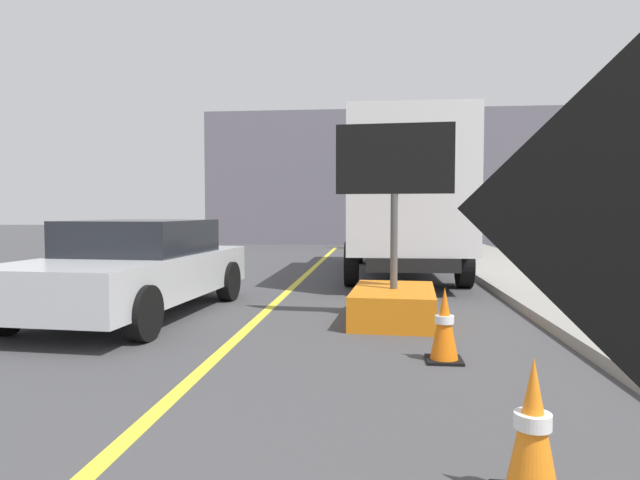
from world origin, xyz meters
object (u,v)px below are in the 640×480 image
box_truck (402,197)px  highway_guide_sign (441,161)px  pickup_car (135,267)px  traffic_cone_mid_lane (444,325)px  arrow_board_trailer (394,286)px  traffic_cone_near_sign (533,432)px

box_truck → highway_guide_sign: highway_guide_sign is taller
pickup_car → traffic_cone_mid_lane: size_ratio=6.17×
pickup_car → traffic_cone_mid_lane: pickup_car is taller
traffic_cone_mid_lane → highway_guide_sign: bearing=83.6°
box_truck → traffic_cone_mid_lane: (0.06, -7.60, -1.47)m
highway_guide_sign → arrow_board_trailer: bearing=-99.1°
highway_guide_sign → traffic_cone_mid_lane: size_ratio=6.63×
box_truck → pickup_car: 6.94m
highway_guide_sign → traffic_cone_mid_lane: (-1.77, -15.76, -3.05)m
pickup_car → traffic_cone_near_sign: 6.48m
box_truck → highway_guide_sign: size_ratio=1.55×
pickup_car → highway_guide_sign: bearing=66.4°
traffic_cone_near_sign → traffic_cone_mid_lane: (-0.11, 2.71, -0.01)m
pickup_car → traffic_cone_mid_lane: (4.18, -2.14, -0.33)m
traffic_cone_near_sign → highway_guide_sign: bearing=84.9°
box_truck → highway_guide_sign: (1.83, 8.17, 1.58)m
arrow_board_trailer → traffic_cone_near_sign: arrow_board_trailer is taller
arrow_board_trailer → traffic_cone_near_sign: bearing=-83.3°
box_truck → traffic_cone_mid_lane: bearing=-89.6°
traffic_cone_near_sign → arrow_board_trailer: bearing=96.7°
traffic_cone_near_sign → traffic_cone_mid_lane: size_ratio=1.02×
traffic_cone_mid_lane → arrow_board_trailer: bearing=102.3°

